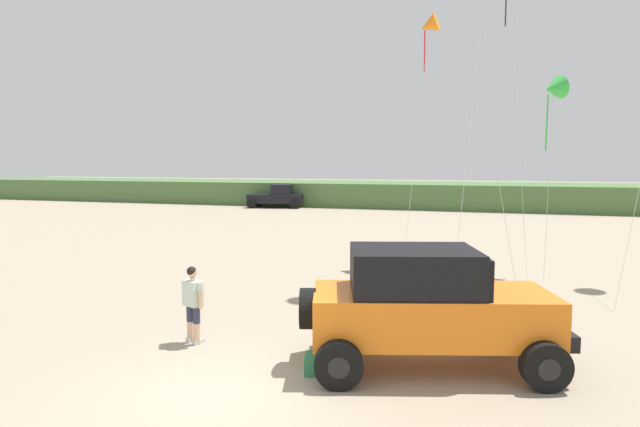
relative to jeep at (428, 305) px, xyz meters
The scene contains 8 objects.
ground_plane 4.07m from the jeep, 145.27° to the right, with size 220.00×220.00×0.00m, color gray.
dune_ridge 39.06m from the jeep, 102.65° to the left, with size 90.00×9.62×2.06m, color #4C703D.
jeep is the anchor object (origin of this frame).
person_watching 4.91m from the jeep, behind, with size 0.59×0.41×1.67m.
cooler_box 2.28m from the jeep, 151.74° to the right, with size 0.56×0.36×0.38m, color #2D7F51.
distant_pickup 36.32m from the jeep, 116.78° to the left, with size 4.86×3.08×1.98m.
kite_blue_swept 11.44m from the jeep, 73.26° to the left, with size 1.07×1.94×6.74m.
kite_white_parafoil 13.22m from the jeep, 96.94° to the left, with size 0.86×4.11×9.32m.
Camera 1 is at (4.26, -7.76, 3.86)m, focal length 30.07 mm.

